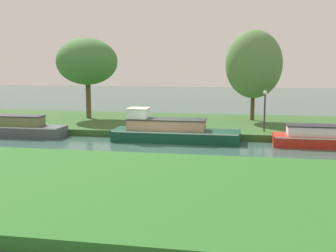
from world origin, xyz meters
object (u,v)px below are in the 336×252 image
at_px(mooring_post_near, 199,125).
at_px(mooring_post_far, 39,123).
at_px(willow_tree_left, 87,62).
at_px(willow_tree_centre, 254,64).
at_px(forest_barge, 171,131).
at_px(red_cruiser, 334,138).
at_px(lamp_post, 265,105).
at_px(slate_narrowboat, 15,128).

relative_size(mooring_post_near, mooring_post_far, 1.49).
xyz_separation_m(willow_tree_left, mooring_post_near, (8.95, -4.90, -3.79)).
height_order(willow_tree_centre, mooring_post_near, willow_tree_centre).
bearing_deg(forest_barge, willow_tree_left, 139.98).
height_order(willow_tree_left, mooring_post_far, willow_tree_left).
xyz_separation_m(red_cruiser, mooring_post_far, (-17.93, 1.39, 0.19)).
height_order(forest_barge, willow_tree_left, willow_tree_left).
distance_m(willow_tree_left, willow_tree_centre, 12.16).
distance_m(red_cruiser, mooring_post_far, 17.98).
height_order(red_cruiser, lamp_post, lamp_post).
bearing_deg(forest_barge, mooring_post_far, 171.19).
height_order(willow_tree_left, lamp_post, willow_tree_left).
xyz_separation_m(forest_barge, lamp_post, (5.32, 2.24, 1.38)).
xyz_separation_m(slate_narrowboat, mooring_post_near, (11.31, 1.39, 0.29)).
distance_m(red_cruiser, lamp_post, 4.52).
distance_m(willow_tree_centre, mooring_post_far, 15.15).
height_order(willow_tree_left, mooring_post_near, willow_tree_left).
bearing_deg(mooring_post_near, mooring_post_far, 180.00).
bearing_deg(mooring_post_far, forest_barge, -8.81).
xyz_separation_m(lamp_post, mooring_post_far, (-14.29, -0.85, -1.30)).
relative_size(lamp_post, mooring_post_far, 4.28).
relative_size(willow_tree_centre, mooring_post_near, 7.48).
distance_m(forest_barge, slate_narrowboat, 9.86).
bearing_deg(red_cruiser, slate_narrowboat, 180.00).
distance_m(forest_barge, mooring_post_near, 2.02).
bearing_deg(red_cruiser, willow_tree_left, 159.07).
bearing_deg(forest_barge, lamp_post, 22.78).
bearing_deg(mooring_post_near, willow_tree_left, 151.27).
distance_m(slate_narrowboat, willow_tree_centre, 16.52).
height_order(red_cruiser, willow_tree_centre, willow_tree_centre).
distance_m(willow_tree_left, mooring_post_far, 6.45).
relative_size(forest_barge, willow_tree_centre, 1.14).
bearing_deg(lamp_post, slate_narrowboat, -171.62).
relative_size(red_cruiser, mooring_post_near, 7.55).
relative_size(forest_barge, mooring_post_far, 12.67).
relative_size(lamp_post, mooring_post_near, 2.88).
bearing_deg(forest_barge, willow_tree_centre, 55.81).
xyz_separation_m(forest_barge, willow_tree_centre, (4.65, 6.85, 3.82)).
bearing_deg(mooring_post_far, red_cruiser, -4.43).
xyz_separation_m(slate_narrowboat, lamp_post, (15.18, 2.24, 1.45)).
height_order(willow_tree_left, willow_tree_centre, willow_tree_centre).
xyz_separation_m(forest_barge, mooring_post_far, (-8.97, 1.39, 0.08)).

